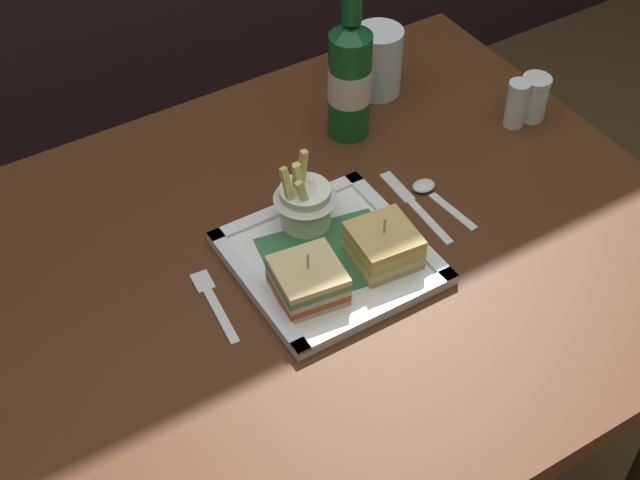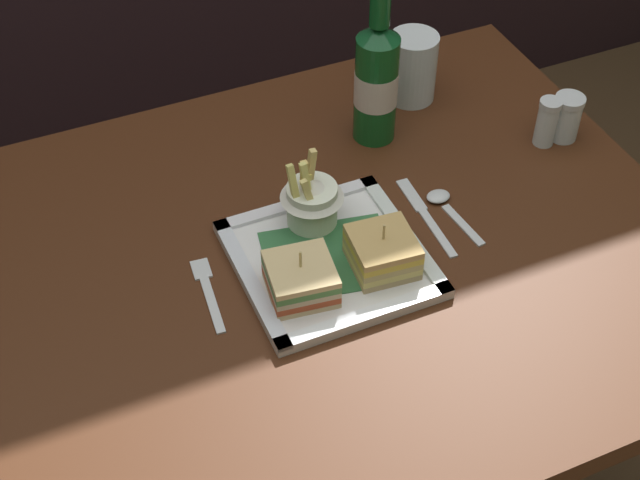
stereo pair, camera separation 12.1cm
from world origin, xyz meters
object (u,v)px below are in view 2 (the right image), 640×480
at_px(fries_cup, 312,198).
at_px(pepper_shaker, 566,120).
at_px(fork, 208,290).
at_px(knife, 424,213).
at_px(salt_shaker, 546,125).
at_px(dining_table, 311,317).
at_px(water_glass, 412,71).
at_px(sandwich_half_left, 301,279).
at_px(spoon, 444,203).
at_px(beer_bottle, 376,78).
at_px(sandwich_half_right, 382,252).
at_px(square_plate, 329,259).

relative_size(fries_cup, pepper_shaker, 1.54).
distance_m(fork, knife, 0.33).
bearing_deg(knife, salt_shaker, 15.78).
bearing_deg(fork, dining_table, -0.52).
distance_m(dining_table, water_glass, 0.44).
distance_m(sandwich_half_left, spoon, 0.27).
bearing_deg(water_glass, dining_table, -137.02).
relative_size(dining_table, fries_cup, 9.26).
height_order(fries_cup, beer_bottle, beer_bottle).
height_order(fries_cup, pepper_shaker, fries_cup).
relative_size(sandwich_half_right, spoon, 0.74).
relative_size(square_plate, beer_bottle, 0.87).
height_order(square_plate, fork, square_plate).
bearing_deg(sandwich_half_left, fries_cup, 60.69).
height_order(dining_table, pepper_shaker, pepper_shaker).
bearing_deg(knife, sandwich_half_right, -144.61).
bearing_deg(dining_table, beer_bottle, 46.74).
height_order(knife, salt_shaker, salt_shaker).
relative_size(beer_bottle, salt_shaker, 3.62).
bearing_deg(knife, dining_table, -174.61).
relative_size(beer_bottle, spoon, 2.32).
xyz_separation_m(sandwich_half_left, knife, (0.22, 0.07, -0.03)).
height_order(dining_table, spoon, spoon).
bearing_deg(water_glass, sandwich_half_left, -135.09).
distance_m(sandwich_half_right, water_glass, 0.40).
bearing_deg(square_plate, knife, 11.79).
bearing_deg(dining_table, spoon, 5.44).
bearing_deg(square_plate, pepper_shaker, 13.11).
bearing_deg(salt_shaker, water_glass, 125.12).
xyz_separation_m(salt_shaker, pepper_shaker, (0.04, 0.00, -0.00)).
bearing_deg(fork, water_glass, 31.81).
xyz_separation_m(sandwich_half_left, spoon, (0.25, 0.08, -0.03)).
xyz_separation_m(fries_cup, water_glass, (0.27, 0.22, -0.01)).
relative_size(dining_table, square_plate, 4.33).
distance_m(fries_cup, salt_shaker, 0.40).
bearing_deg(sandwich_half_left, salt_shaker, 17.11).
bearing_deg(square_plate, spoon, 10.74).
xyz_separation_m(sandwich_half_left, sandwich_half_right, (0.12, -0.00, 0.00)).
height_order(beer_bottle, spoon, beer_bottle).
height_order(dining_table, fork, fork).
xyz_separation_m(dining_table, water_glass, (0.29, 0.27, 0.17)).
height_order(square_plate, beer_bottle, beer_bottle).
bearing_deg(fork, fries_cup, 17.99).
bearing_deg(square_plate, beer_bottle, 52.01).
relative_size(beer_bottle, fork, 2.12).
bearing_deg(sandwich_half_right, spoon, 29.18).
bearing_deg(fork, knife, 2.77).
relative_size(sandwich_half_left, fork, 0.70).
xyz_separation_m(spoon, pepper_shaker, (0.25, 0.07, 0.03)).
bearing_deg(spoon, water_glass, 73.01).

